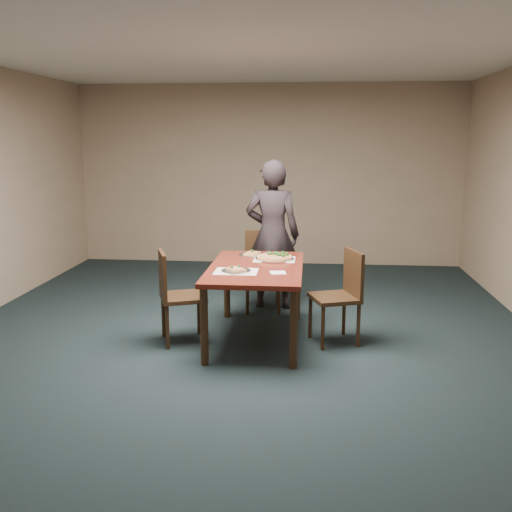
# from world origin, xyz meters

# --- Properties ---
(ground) EXTENTS (8.00, 8.00, 0.00)m
(ground) POSITION_xyz_m (0.00, 0.00, 0.00)
(ground) COLOR black
(ground) RESTS_ON ground
(room_shell) EXTENTS (8.00, 8.00, 8.00)m
(room_shell) POSITION_xyz_m (0.00, 0.00, 1.74)
(room_shell) COLOR tan
(room_shell) RESTS_ON ground
(dining_table) EXTENTS (0.90, 1.50, 0.75)m
(dining_table) POSITION_xyz_m (0.14, 0.40, 0.66)
(dining_table) COLOR #551711
(dining_table) RESTS_ON ground
(chair_far) EXTENTS (0.46, 0.46, 0.91)m
(chair_far) POSITION_xyz_m (0.12, 1.49, 0.52)
(chair_far) COLOR black
(chair_far) RESTS_ON ground
(chair_left) EXTENTS (0.54, 0.54, 0.91)m
(chair_left) POSITION_xyz_m (-0.63, 0.26, 0.52)
(chair_left) COLOR black
(chair_left) RESTS_ON ground
(chair_right) EXTENTS (0.53, 0.53, 0.91)m
(chair_right) POSITION_xyz_m (0.98, 0.42, 0.52)
(chair_right) COLOR black
(chair_right) RESTS_ON ground
(diner) EXTENTS (0.66, 0.46, 1.74)m
(diner) POSITION_xyz_m (0.23, 1.55, 0.87)
(diner) COLOR black
(diner) RESTS_ON ground
(placemat_main) EXTENTS (0.42, 0.32, 0.00)m
(placemat_main) POSITION_xyz_m (0.30, 0.72, 0.75)
(placemat_main) COLOR white
(placemat_main) RESTS_ON dining_table
(placemat_near) EXTENTS (0.40, 0.30, 0.00)m
(placemat_near) POSITION_xyz_m (-0.02, 0.15, 0.75)
(placemat_near) COLOR white
(placemat_near) RESTS_ON dining_table
(pizza_pan) EXTENTS (0.40, 0.40, 0.07)m
(pizza_pan) POSITION_xyz_m (0.31, 0.73, 0.77)
(pizza_pan) COLOR silver
(pizza_pan) RESTS_ON dining_table
(slice_plate_near) EXTENTS (0.28, 0.28, 0.05)m
(slice_plate_near) POSITION_xyz_m (-0.02, 0.15, 0.76)
(slice_plate_near) COLOR silver
(slice_plate_near) RESTS_ON dining_table
(slice_plate_far) EXTENTS (0.28, 0.28, 0.06)m
(slice_plate_far) POSITION_xyz_m (0.05, 0.93, 0.76)
(slice_plate_far) COLOR silver
(slice_plate_far) RESTS_ON dining_table
(napkin) EXTENTS (0.16, 0.16, 0.01)m
(napkin) POSITION_xyz_m (0.37, 0.13, 0.75)
(napkin) COLOR white
(napkin) RESTS_ON dining_table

